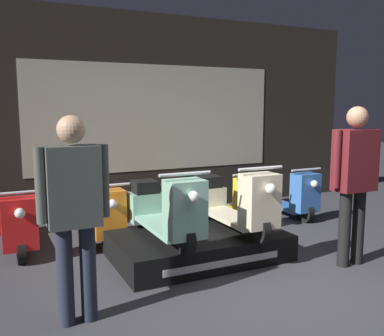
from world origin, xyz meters
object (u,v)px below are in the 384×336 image
at_px(scooter_backrow_3, 228,200).
at_px(scooter_backrow_0, 17,223).
at_px(scooter_display_right, 232,202).
at_px(person_left_browsing, 74,204).
at_px(scooter_display_left, 163,210).
at_px(scooter_backrow_4, 282,194).
at_px(scooter_backrow_2, 168,206).
at_px(scooter_backrow_1, 98,214).
at_px(person_right_browsing, 355,172).

bearing_deg(scooter_backrow_3, scooter_backrow_0, 180.00).
distance_m(scooter_display_right, person_left_browsing, 2.20).
height_order(scooter_display_left, scooter_display_right, same).
xyz_separation_m(scooter_display_right, scooter_backrow_3, (0.71, 1.28, -0.29)).
height_order(scooter_display_left, person_left_browsing, person_left_browsing).
xyz_separation_m(scooter_backrow_0, scooter_backrow_4, (4.01, 0.00, 0.00)).
distance_m(scooter_backrow_3, person_left_browsing, 3.52).
distance_m(scooter_backrow_2, scooter_backrow_3, 1.00).
relative_size(scooter_backrow_3, person_left_browsing, 0.96).
bearing_deg(scooter_backrow_3, scooter_backrow_2, 180.00).
relative_size(scooter_display_right, scooter_backrow_1, 1.00).
bearing_deg(scooter_backrow_1, scooter_backrow_2, 0.00).
bearing_deg(scooter_display_right, scooter_display_left, 180.00).
bearing_deg(person_right_browsing, person_left_browsing, -180.00).
height_order(scooter_display_left, scooter_backrow_2, scooter_display_left).
height_order(scooter_backrow_0, scooter_backrow_2, same).
bearing_deg(scooter_backrow_3, scooter_display_right, -119.01).
distance_m(scooter_display_left, scooter_backrow_1, 1.38).
relative_size(scooter_backrow_0, scooter_backrow_3, 1.00).
distance_m(scooter_backrow_2, scooter_backrow_4, 2.00).
xyz_separation_m(scooter_backrow_0, person_right_browsing, (3.28, -2.18, 0.72)).
bearing_deg(person_left_browsing, scooter_backrow_0, 98.32).
bearing_deg(scooter_backrow_0, scooter_backrow_4, 0.00).
relative_size(scooter_backrow_1, person_right_browsing, 0.92).
height_order(scooter_display_left, person_right_browsing, person_right_browsing).
bearing_deg(scooter_backrow_2, scooter_backrow_4, 0.00).
relative_size(scooter_display_right, scooter_backrow_4, 1.00).
height_order(scooter_backrow_0, scooter_backrow_1, same).
bearing_deg(scooter_backrow_4, scooter_display_right, -143.20).
height_order(scooter_backrow_3, person_right_browsing, person_right_browsing).
xyz_separation_m(scooter_backrow_4, person_right_browsing, (-0.72, -2.18, 0.72)).
bearing_deg(scooter_backrow_1, person_right_browsing, -43.73).
height_order(scooter_backrow_0, scooter_backrow_4, same).
bearing_deg(person_right_browsing, scooter_backrow_1, 136.27).
relative_size(scooter_backrow_0, scooter_backrow_2, 1.00).
relative_size(scooter_backrow_0, person_left_browsing, 0.96).
bearing_deg(scooter_backrow_3, scooter_display_left, -140.94).
distance_m(scooter_backrow_1, person_left_browsing, 2.38).
xyz_separation_m(scooter_display_right, scooter_backrow_1, (-1.29, 1.28, -0.29)).
bearing_deg(scooter_backrow_0, scooter_display_right, -29.17).
distance_m(scooter_backrow_0, person_right_browsing, 4.01).
relative_size(scooter_backrow_2, person_left_browsing, 0.96).
distance_m(scooter_backrow_0, scooter_backrow_4, 4.01).
bearing_deg(scooter_display_left, scooter_display_right, 0.00).
bearing_deg(scooter_display_right, person_right_browsing, -42.36).
bearing_deg(person_left_browsing, scooter_display_left, 39.17).
distance_m(scooter_backrow_1, scooter_backrow_3, 2.00).
relative_size(scooter_backrow_0, person_right_browsing, 0.92).
bearing_deg(scooter_backrow_4, person_right_browsing, -108.32).
bearing_deg(scooter_display_right, scooter_backrow_3, 60.99).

